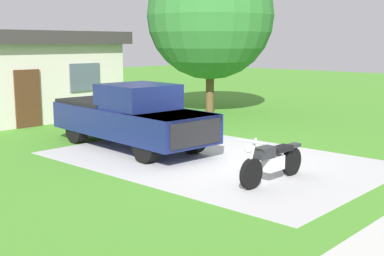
# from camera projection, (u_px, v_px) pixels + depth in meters

# --- Properties ---
(ground_plane) EXTENTS (80.00, 80.00, 0.00)m
(ground_plane) POSITION_uv_depth(u_px,v_px,m) (214.00, 159.00, 13.33)
(ground_plane) COLOR #468A29
(driveway_pad) EXTENTS (5.81, 8.55, 0.01)m
(driveway_pad) POSITION_uv_depth(u_px,v_px,m) (214.00, 159.00, 13.33)
(driveway_pad) COLOR #B1B1B1
(driveway_pad) RESTS_ON ground
(motorcycle) EXTENTS (2.21, 0.70, 1.09)m
(motorcycle) POSITION_uv_depth(u_px,v_px,m) (272.00, 161.00, 11.09)
(motorcycle) COLOR black
(motorcycle) RESTS_ON ground
(pickup_truck) EXTENTS (2.46, 5.76, 1.90)m
(pickup_truck) POSITION_uv_depth(u_px,v_px,m) (129.00, 116.00, 14.66)
(pickup_truck) COLOR black
(pickup_truck) RESTS_ON ground
(shade_tree) EXTENTS (5.46, 5.46, 6.92)m
(shade_tree) POSITION_uv_depth(u_px,v_px,m) (210.00, 16.00, 21.55)
(shade_tree) COLOR brown
(shade_tree) RESTS_ON ground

